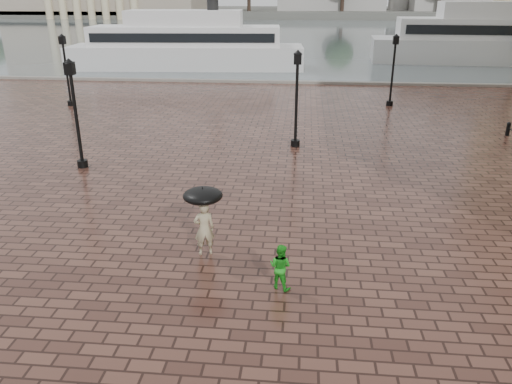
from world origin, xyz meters
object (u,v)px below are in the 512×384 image
street_lamps (215,84)px  adult_pedestrian (204,229)px  ferry_far (498,38)px  ferry_near (186,45)px  child_pedestrian (280,267)px

street_lamps → adult_pedestrian: street_lamps is taller
adult_pedestrian → ferry_far: bearing=-135.0°
street_lamps → ferry_near: size_ratio=0.94×
street_lamps → adult_pedestrian: (2.18, -14.54, -1.53)m
street_lamps → child_pedestrian: street_lamps is taller
street_lamps → adult_pedestrian: 14.78m
ferry_far → ferry_near: bearing=-163.5°
ferry_near → child_pedestrian: bearing=-77.9°
street_lamps → ferry_far: ferry_far is taller
ferry_near → street_lamps: bearing=-77.3°
adult_pedestrian → ferry_near: bearing=-94.2°
child_pedestrian → ferry_far: size_ratio=0.05×
street_lamps → ferry_far: 38.19m
child_pedestrian → ferry_near: (-11.09, 38.24, 1.61)m
adult_pedestrian → child_pedestrian: 2.72m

